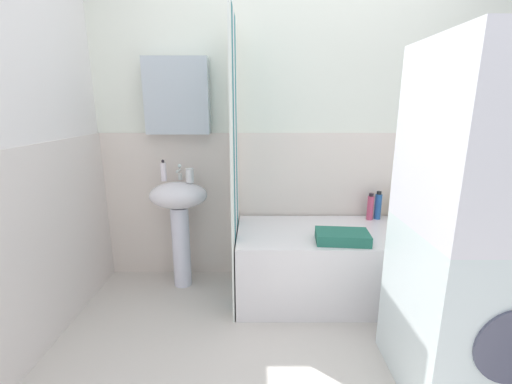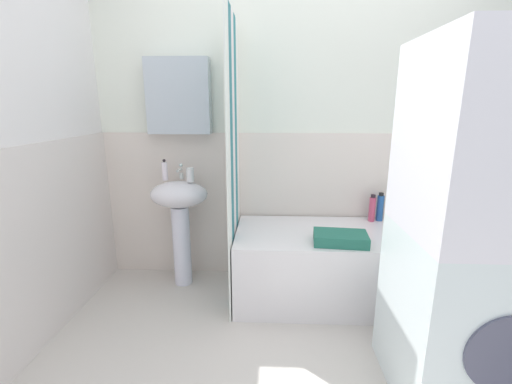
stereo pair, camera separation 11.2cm
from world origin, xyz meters
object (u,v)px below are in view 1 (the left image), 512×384
Objects in this scene: soap_dispenser at (162,171)px; bathtub at (334,263)px; towel_folded at (341,237)px; washer_dryer_stack at (480,230)px; body_wash_bottle at (369,207)px; lotion_bottle at (406,208)px; sink at (178,211)px; conditioner_bottle at (376,206)px; shampoo_bottle at (393,206)px; toothbrush_cup at (188,175)px.

soap_dispenser is 0.11× the size of bathtub.
towel_folded is at bearing -94.97° from bathtub.
soap_dispenser is at bearing 148.47° from washer_dryer_stack.
soap_dispenser is 1.40m from towel_folded.
body_wash_bottle is 1.15m from washer_dryer_stack.
soap_dispenser reaches higher than lotion_bottle.
bathtub is 8.61× the size of lotion_bottle.
sink is 1.57m from conditioner_bottle.
body_wash_bottle is at bearing 1.36° from soap_dispenser.
lotion_bottle is at bearing 2.44° from soap_dispenser.
washer_dryer_stack is at bearing -98.68° from lotion_bottle.
soap_dispenser is at bearing -178.65° from shampoo_bottle.
toothbrush_cup is 0.49× the size of body_wash_bottle.
shampoo_bottle is 1.14m from washer_dryer_stack.
toothbrush_cup reaches higher than shampoo_bottle.
shampoo_bottle is (1.70, 0.10, 0.01)m from sink.
body_wash_bottle is at bearing 39.06° from bathtub.
body_wash_bottle is 0.62× the size of towel_folded.
towel_folded is (-0.33, -0.47, -0.07)m from body_wash_bottle.
body_wash_bottle is at bearing 3.57° from sink.
bathtub is 6.43× the size of conditioner_bottle.
conditioner_bottle reaches higher than bathtub.
soap_dispenser is at bearing 154.40° from sink.
body_wash_bottle is (0.31, 0.26, 0.36)m from bathtub.
toothbrush_cup reaches higher than body_wash_bottle.
washer_dryer_stack is (0.14, -1.12, 0.22)m from body_wash_bottle.
sink is at bearing 162.34° from towel_folded.
washer_dryer_stack is at bearing -93.02° from shampoo_bottle.
toothbrush_cup is 0.06× the size of washer_dryer_stack.
soap_dispenser is 2.06m from washer_dryer_stack.
lotion_bottle is (0.63, 0.30, 0.34)m from bathtub.
shampoo_bottle is 0.13m from conditioner_bottle.
toothbrush_cup is at bearing -175.70° from conditioner_bottle.
soap_dispenser reaches higher than toothbrush_cup.
conditioner_bottle is 0.13× the size of washer_dryer_stack.
toothbrush_cup is 1.86m from washer_dryer_stack.
bathtub is at bearing 85.03° from towel_folded.
conditioner_bottle is at bearing 1.94° from soap_dispenser.
washer_dryer_stack is (1.64, -1.02, 0.22)m from sink.
conditioner_bottle is (0.38, 0.27, 0.37)m from bathtub.
soap_dispenser is at bearing 161.59° from towel_folded.
washer_dryer_stack is (1.76, -1.08, -0.08)m from soap_dispenser.
lotion_bottle is (1.82, 0.14, -0.02)m from sink.
toothbrush_cup is 1.76m from lotion_bottle.
soap_dispenser is at bearing -178.64° from body_wash_bottle.
shampoo_bottle is at bearing 1.31° from body_wash_bottle.
bathtub is 0.68m from shampoo_bottle.
soap_dispenser is at bearing 170.55° from bathtub.
lotion_bottle is at bearing 7.94° from body_wash_bottle.
shampoo_bottle is at bearing 86.98° from washer_dryer_stack.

